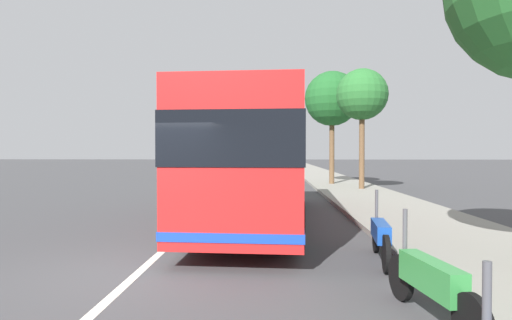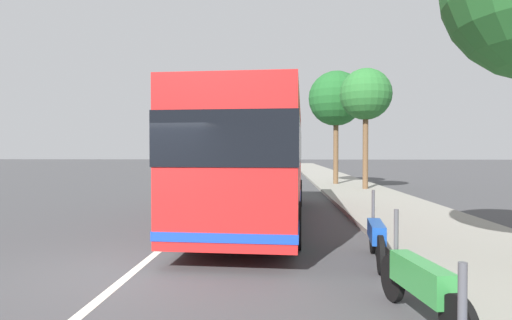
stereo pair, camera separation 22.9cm
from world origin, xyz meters
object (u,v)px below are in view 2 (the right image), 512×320
at_px(car_behind_bus, 278,166).
at_px(car_far_distant, 241,164).
at_px(coach_bus, 258,157).
at_px(motorcycle_nearest_curb, 376,237).
at_px(car_side_street, 248,161).
at_px(roadside_tree_far_block, 336,99).
at_px(motorcycle_mid_row, 420,284).
at_px(car_oncoming, 228,167).
at_px(roadside_tree_mid_block, 366,95).

bearing_deg(car_behind_bus, car_far_distant, 41.81).
relative_size(coach_bus, motorcycle_nearest_curb, 5.12).
distance_m(coach_bus, motorcycle_nearest_curb, 5.17).
bearing_deg(car_far_distant, car_side_street, 178.27).
distance_m(motorcycle_nearest_curb, roadside_tree_far_block, 17.98).
bearing_deg(roadside_tree_far_block, car_behind_bus, 12.16).
bearing_deg(coach_bus, roadside_tree_far_block, -13.94).
relative_size(motorcycle_mid_row, car_oncoming, 0.52).
bearing_deg(car_far_distant, car_oncoming, -5.05).
relative_size(motorcycle_nearest_curb, car_side_street, 0.49).
height_order(motorcycle_mid_row, car_side_street, car_side_street).
xyz_separation_m(car_oncoming, roadside_tree_mid_block, (-15.54, -9.06, 4.25)).
relative_size(coach_bus, car_far_distant, 2.45).
bearing_deg(motorcycle_mid_row, car_far_distant, -0.40).
xyz_separation_m(motorcycle_nearest_curb, car_side_street, (54.38, 6.44, 0.22)).
distance_m(roadside_tree_mid_block, roadside_tree_far_block, 3.53).
bearing_deg(car_far_distant, roadside_tree_mid_block, 16.30).
bearing_deg(roadside_tree_far_block, car_oncoming, 33.34).
distance_m(motorcycle_nearest_curb, car_behind_bus, 33.41).
relative_size(motorcycle_nearest_curb, car_far_distant, 0.48).
bearing_deg(car_behind_bus, motorcycle_nearest_curb, -172.60).
bearing_deg(coach_bus, car_behind_bus, 2.17).
xyz_separation_m(coach_bus, motorcycle_nearest_curb, (-4.35, -2.40, -1.41)).
xyz_separation_m(roadside_tree_mid_block, roadside_tree_far_block, (3.36, 1.05, 0.24)).
height_order(car_far_distant, car_side_street, car_far_distant).
relative_size(coach_bus, car_behind_bus, 2.45).
relative_size(car_side_street, roadside_tree_mid_block, 0.68).
height_order(motorcycle_nearest_curb, roadside_tree_mid_block, roadside_tree_mid_block).
bearing_deg(car_oncoming, roadside_tree_far_block, 30.04).
relative_size(coach_bus, motorcycle_mid_row, 4.97).
xyz_separation_m(car_far_distant, roadside_tree_far_block, (-21.54, -7.67, 4.46)).
relative_size(car_oncoming, car_far_distant, 0.95).
bearing_deg(car_side_street, car_far_distant, -1.05).
relative_size(car_oncoming, car_side_street, 0.97).
bearing_deg(roadside_tree_far_block, coach_bus, 162.87).
bearing_deg(roadside_tree_mid_block, car_far_distant, 19.31).
bearing_deg(motorcycle_nearest_curb, car_side_street, 14.18).
distance_m(car_oncoming, car_side_street, 24.93).
relative_size(motorcycle_mid_row, roadside_tree_mid_block, 0.34).
distance_m(coach_bus, car_behind_bus, 29.03).
height_order(motorcycle_nearest_curb, car_behind_bus, car_behind_bus).
bearing_deg(car_behind_bus, roadside_tree_far_block, -163.67).
height_order(car_side_street, roadside_tree_far_block, roadside_tree_far_block).
relative_size(motorcycle_nearest_curb, car_oncoming, 0.51).
relative_size(motorcycle_mid_row, motorcycle_nearest_curb, 1.03).
relative_size(car_far_distant, roadside_tree_far_block, 0.64).
relative_size(motorcycle_mid_row, car_side_street, 0.50).
height_order(car_far_distant, car_behind_bus, car_far_distant).
xyz_separation_m(motorcycle_nearest_curb, car_far_distant, (38.81, 6.09, 0.25)).
relative_size(car_oncoming, roadside_tree_mid_block, 0.66).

